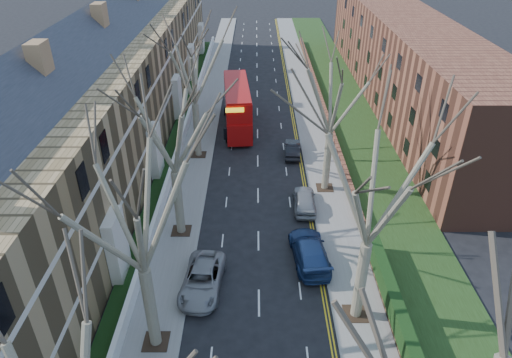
{
  "coord_description": "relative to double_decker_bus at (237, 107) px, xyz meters",
  "views": [
    {
      "loc": [
        -0.19,
        -10.94,
        20.83
      ],
      "look_at": [
        -0.17,
        18.32,
        3.21
      ],
      "focal_mm": 32.0,
      "sensor_mm": 36.0,
      "label": 1
    }
  ],
  "objects": [
    {
      "name": "grass_verge_right",
      "position": [
        12.67,
        4.21,
        -2.12
      ],
      "size": [
        6.0,
        102.0,
        0.06
      ],
      "color": "#1E3111",
      "rests_on": "ground"
    },
    {
      "name": "tree_right_mid",
      "position": [
        7.87,
        -26.79,
        7.29
      ],
      "size": [
        10.5,
        10.5,
        14.71
      ],
      "color": "#6F634F",
      "rests_on": "ground"
    },
    {
      "name": "terrace_left",
      "position": [
        -11.47,
        -3.79,
        3.26
      ],
      "size": [
        9.7,
        78.0,
        13.6
      ],
      "color": "olive",
      "rests_on": "ground"
    },
    {
      "name": "tree_left_mid",
      "position": [
        -3.53,
        -28.79,
        7.29
      ],
      "size": [
        10.5,
        10.5,
        14.71
      ],
      "color": "#6F634F",
      "rests_on": "ground"
    },
    {
      "name": "tree_right_far",
      "position": [
        7.87,
        -12.79,
        6.97
      ],
      "size": [
        10.15,
        10.15,
        14.22
      ],
      "color": "#6F634F",
      "rests_on": "ground"
    },
    {
      "name": "pavement_left",
      "position": [
        -3.83,
        4.21,
        -2.21
      ],
      "size": [
        3.0,
        102.0,
        0.12
      ],
      "primitive_type": "cube",
      "color": "slate",
      "rests_on": "ground"
    },
    {
      "name": "flats_right",
      "position": [
        19.63,
        8.21,
        2.71
      ],
      "size": [
        13.97,
        54.0,
        10.0
      ],
      "color": "brown",
      "rests_on": "ground"
    },
    {
      "name": "tree_left_dist",
      "position": [
        -3.53,
        -6.79,
        7.29
      ],
      "size": [
        10.5,
        10.5,
        14.71
      ],
      "color": "#6F634F",
      "rests_on": "ground"
    },
    {
      "name": "car_left_far",
      "position": [
        -1.36,
        -24.55,
        -1.55
      ],
      "size": [
        2.85,
        5.4,
        1.45
      ],
      "primitive_type": "imported",
      "rotation": [
        0.0,
        0.0,
        -0.09
      ],
      "color": "gray",
      "rests_on": "ground"
    },
    {
      "name": "car_right_near",
      "position": [
        5.62,
        -21.89,
        -1.47
      ],
      "size": [
        2.77,
        5.72,
        1.6
      ],
      "primitive_type": "imported",
      "rotation": [
        0.0,
        0.0,
        3.24
      ],
      "color": "navy",
      "rests_on": "ground"
    },
    {
      "name": "double_decker_bus",
      "position": [
        0.0,
        0.0,
        0.0
      ],
      "size": [
        3.47,
        11.21,
        4.62
      ],
      "rotation": [
        0.0,
        0.0,
        3.22
      ],
      "color": "#A20C0B",
      "rests_on": "ground"
    },
    {
      "name": "car_right_mid",
      "position": [
        5.86,
        -15.63,
        -1.53
      ],
      "size": [
        1.9,
        4.39,
        1.48
      ],
      "primitive_type": "imported",
      "rotation": [
        0.0,
        0.0,
        3.11
      ],
      "color": "gray",
      "rests_on": "ground"
    },
    {
      "name": "tree_left_far",
      "position": [
        -3.53,
        -18.79,
        6.97
      ],
      "size": [
        10.15,
        10.15,
        14.22
      ],
      "color": "#6F634F",
      "rests_on": "ground"
    },
    {
      "name": "pavement_right",
      "position": [
        8.17,
        4.21,
        -2.21
      ],
      "size": [
        3.0,
        102.0,
        0.12
      ],
      "primitive_type": "cube",
      "color": "slate",
      "rests_on": "ground"
    },
    {
      "name": "car_right_far",
      "position": [
        5.54,
        -6.55,
        -1.6
      ],
      "size": [
        1.65,
        4.13,
        1.33
      ],
      "primitive_type": "imported",
      "rotation": [
        0.0,
        0.0,
        3.08
      ],
      "color": "black",
      "rests_on": "ground"
    },
    {
      "name": "front_wall_left",
      "position": [
        -5.48,
        -3.79,
        -1.65
      ],
      "size": [
        0.3,
        78.0,
        1.0
      ],
      "color": "white",
      "rests_on": "ground"
    }
  ]
}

